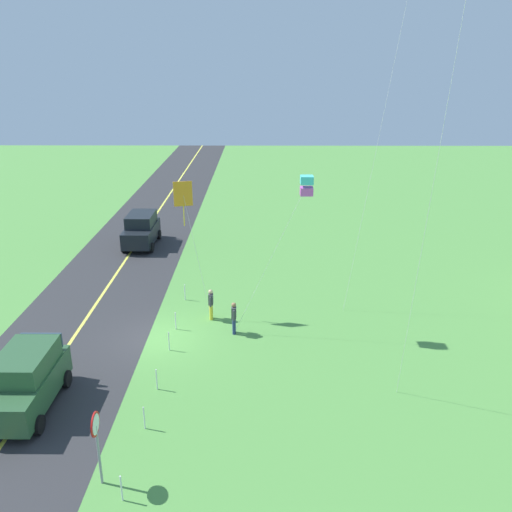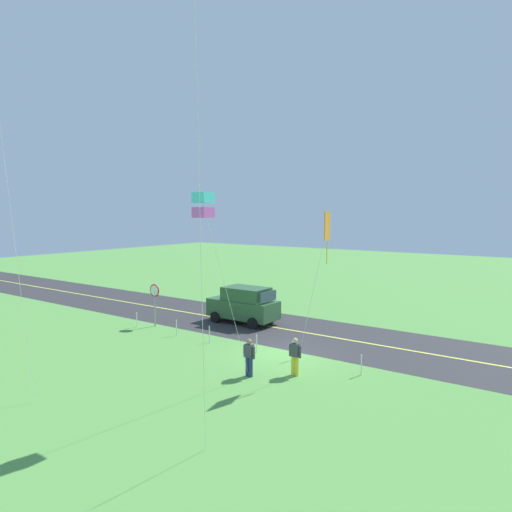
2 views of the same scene
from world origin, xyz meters
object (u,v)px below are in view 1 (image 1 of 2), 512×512
(car_suv_foreground, at_px, (26,380))
(kite_blue_mid, at_px, (183,196))
(kite_red_low, at_px, (306,186))
(car_parked_west_far, at_px, (141,229))
(person_adult_near, at_px, (234,317))
(stop_sign, at_px, (96,435))
(person_adult_companion, at_px, (211,303))

(car_suv_foreground, height_order, kite_blue_mid, kite_blue_mid)
(kite_blue_mid, bearing_deg, kite_red_low, 72.53)
(car_parked_west_far, relative_size, kite_blue_mid, 0.64)
(kite_blue_mid, bearing_deg, person_adult_near, 47.29)
(car_parked_west_far, distance_m, stop_sign, 22.85)
(person_adult_near, bearing_deg, car_suv_foreground, 22.49)
(stop_sign, xyz_separation_m, kite_red_low, (-10.13, 6.90, 5.25))
(car_suv_foreground, height_order, stop_sign, stop_sign)
(person_adult_companion, bearing_deg, kite_blue_mid, -166.39)
(car_suv_foreground, xyz_separation_m, kite_blue_mid, (-8.09, 4.97, 4.99))
(person_adult_near, relative_size, kite_red_low, 0.21)
(person_adult_near, bearing_deg, kite_blue_mid, -58.32)
(kite_red_low, height_order, kite_blue_mid, kite_red_low)
(car_suv_foreground, xyz_separation_m, car_parked_west_far, (-18.74, 0.37, 0.00))
(car_suv_foreground, relative_size, kite_blue_mid, 0.64)
(car_parked_west_far, distance_m, kite_blue_mid, 12.63)
(car_suv_foreground, xyz_separation_m, person_adult_companion, (-7.32, 6.21, -0.29))
(car_parked_west_far, height_order, kite_red_low, kite_red_low)
(person_adult_near, relative_size, kite_blue_mid, 0.23)
(car_suv_foreground, bearing_deg, car_parked_west_far, 178.86)
(car_suv_foreground, height_order, person_adult_companion, car_suv_foreground)
(person_adult_near, relative_size, person_adult_companion, 1.00)
(car_parked_west_far, height_order, person_adult_near, car_parked_west_far)
(stop_sign, relative_size, person_adult_companion, 1.60)
(kite_red_low, bearing_deg, kite_blue_mid, -107.47)
(person_adult_near, distance_m, person_adult_companion, 1.93)
(person_adult_companion, height_order, kite_blue_mid, kite_blue_mid)
(person_adult_companion, xyz_separation_m, kite_blue_mid, (-0.77, -1.24, 5.28))
(car_suv_foreground, bearing_deg, stop_sign, 44.58)
(kite_red_low, bearing_deg, person_adult_companion, -102.94)
(car_parked_west_far, xyz_separation_m, stop_sign, (22.58, 3.42, 0.65))
(car_suv_foreground, xyz_separation_m, person_adult_near, (-5.82, 7.43, -0.29))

